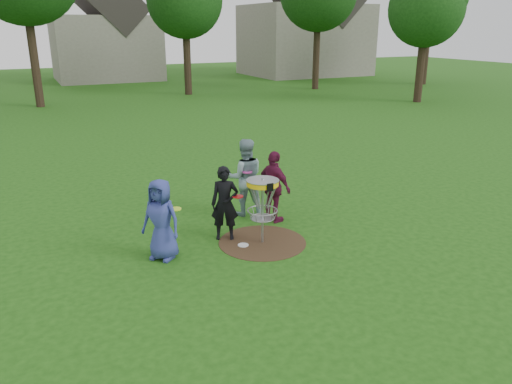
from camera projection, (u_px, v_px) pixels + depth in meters
name	position (u px, v px, depth m)	size (l,w,h in m)	color
ground	(262.00, 242.00, 10.23)	(100.00, 100.00, 0.00)	#19470F
dirt_patch	(262.00, 242.00, 10.23)	(1.80, 1.80, 0.01)	#47331E
player_blue	(161.00, 220.00, 9.31)	(0.77, 0.50, 1.57)	navy
player_black	(225.00, 203.00, 10.18)	(0.57, 0.37, 1.55)	black
player_grey	(245.00, 177.00, 11.51)	(0.88, 0.68, 1.81)	#7B989F
player_maroon	(274.00, 187.00, 11.09)	(0.95, 0.40, 1.63)	#5A1433
disc_on_grass	(243.00, 245.00, 10.08)	(0.22, 0.22, 0.02)	silver
disc_golf_basket	(263.00, 195.00, 9.91)	(0.66, 0.67, 1.38)	#9EA0A5
held_discs	(235.00, 189.00, 10.34)	(2.54, 1.44, 0.17)	#C2F51B
house_row	(131.00, 27.00, 39.18)	(44.50, 10.65, 11.62)	gray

